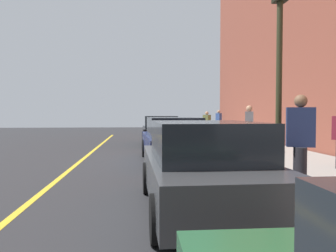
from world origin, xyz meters
name	(u,v)px	position (x,y,z in m)	size (l,w,h in m)	color
ground_plane	(173,160)	(0.00, 0.00, 0.00)	(56.00, 56.00, 0.00)	#28282B
sidewalk	(263,157)	(0.00, -3.30, 0.07)	(28.00, 4.60, 0.15)	gray
lane_stripe_centre	(81,161)	(0.00, 3.20, 0.00)	(28.00, 0.14, 0.01)	gold
snow_bank_curb	(187,153)	(1.26, -0.70, 0.11)	(8.37, 0.56, 0.22)	white
parked_car_charcoal	(203,167)	(-6.20, 0.13, 0.76)	(4.31, 1.97, 1.51)	black
parked_car_navy	(172,140)	(-0.52, 0.07, 0.76)	(4.80, 2.02, 1.51)	black
parked_car_black	(160,130)	(5.80, 0.08, 0.76)	(4.68, 1.92, 1.51)	black
pedestrian_grey_coat	(249,127)	(0.85, -3.05, 1.11)	(0.56, 0.58, 1.81)	black
pedestrian_blue_coat	(219,121)	(11.97, -4.57, 1.08)	(0.55, 0.51, 1.74)	black
pedestrian_navy_coat	(300,140)	(-5.58, -1.85, 1.14)	(0.58, 0.58, 1.85)	black
pedestrian_olive_coat	(207,124)	(8.73, -3.03, 1.02)	(0.52, 0.49, 1.62)	black
traffic_light_pole	(279,39)	(-5.03, -1.66, 3.15)	(0.35, 0.26, 4.44)	#2D2D19
rolling_suitcase	(258,145)	(0.39, -3.24, 0.45)	(0.34, 0.22, 0.95)	black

